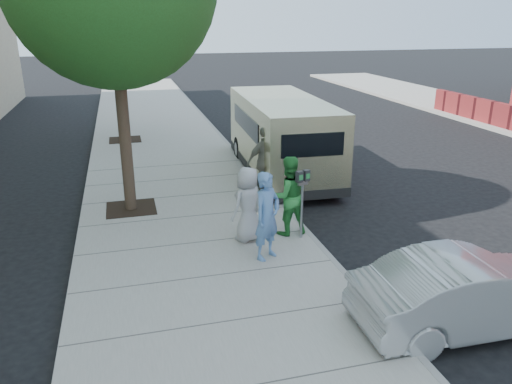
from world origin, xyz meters
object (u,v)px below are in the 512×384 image
person_gray_shirt (248,204)px  van (281,135)px  sedan (473,292)px  person_green_shirt (288,196)px  person_striped_polo (266,162)px  tree_far (115,10)px  person_officer (267,216)px  parking_meter (302,190)px

person_gray_shirt → van: bearing=-145.9°
van → sedan: (0.39, -8.55, -0.63)m
person_green_shirt → person_gray_shirt: size_ratio=1.09×
van → person_striped_polo: van is taller
tree_far → person_gray_shirt: size_ratio=4.05×
van → person_gray_shirt: size_ratio=4.05×
person_striped_polo → person_officer: bearing=62.3°
van → person_gray_shirt: bearing=-112.4°
parking_meter → sedan: bearing=-85.2°
person_green_shirt → sedan: bearing=107.9°
person_green_shirt → parking_meter: bearing=120.2°
van → person_striped_polo: 2.43m
person_green_shirt → van: bearing=-111.9°
van → person_gray_shirt: 5.28m
person_officer → person_green_shirt: (0.76, 1.01, -0.01)m
parking_meter → person_gray_shirt: bearing=152.4°
tree_far → person_green_shirt: (3.23, -10.03, -3.86)m
tree_far → parking_meter: (3.45, -10.33, -3.65)m
tree_far → person_officer: 11.95m
van → sedan: bearing=-84.5°
sedan → person_striped_polo: person_striped_polo is taller
person_green_shirt → person_striped_polo: 2.52m
person_officer → person_striped_polo: (0.98, 3.52, 0.05)m
parking_meter → person_officer: (-0.98, -0.72, -0.21)m
sedan → person_gray_shirt: person_gray_shirt is taller
tree_far → person_green_shirt: bearing=-72.2°
tree_far → person_striped_polo: size_ratio=3.50×
person_gray_shirt → parking_meter: bearing=139.6°
parking_meter → person_striped_polo: (0.01, 2.80, -0.16)m
van → person_officer: size_ratio=3.69×
person_green_shirt → person_gray_shirt: bearing=0.4°
sedan → tree_far: bearing=20.6°
tree_far → sedan: 15.37m
tree_far → person_striped_polo: tree_far is taller
person_gray_shirt → person_officer: bearing=68.9°
van → person_gray_shirt: van is taller
person_striped_polo → tree_far: bearing=-77.4°
tree_far → person_officer: tree_far is taller
person_striped_polo → person_green_shirt: bearing=72.8°
person_officer → person_gray_shirt: person_officer is taller
person_green_shirt → person_striped_polo: bearing=-101.1°
person_officer → person_striped_polo: size_ratio=0.95×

